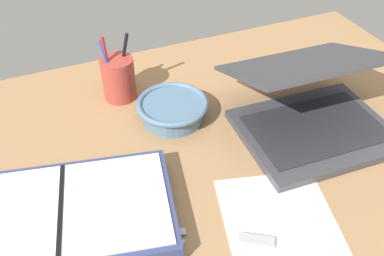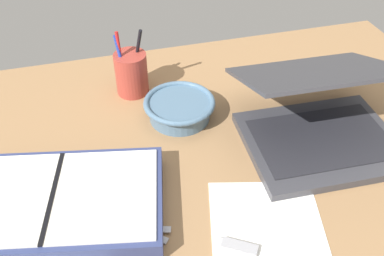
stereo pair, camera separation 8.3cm
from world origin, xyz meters
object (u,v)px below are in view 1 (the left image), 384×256
Objects in this scene: pen_cup at (118,78)px; bowl at (172,109)px; planner at (63,217)px; laptop at (311,108)px; scissors at (127,232)px.

bowl is at bearing -56.39° from pen_cup.
pen_cup is 0.39× the size of planner.
laptop is 2.07× the size of bowl.
laptop is 2.43× the size of scissors.
scissors is (-9.77, -38.90, -4.96)cm from pen_cup.
bowl reaches higher than planner.
scissors is at bearing -104.10° from pen_cup.
planner is (-54.04, -5.88, -3.23)cm from laptop.
pen_cup is at bearing 144.74° from laptop.
planner is at bearing -171.36° from laptop.
planner is at bearing 175.83° from scissors.
laptop is at bearing -28.20° from bowl.
planner reaches higher than scissors.
planner is at bearing -144.09° from bowl.
pen_cup reaches higher than scissors.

